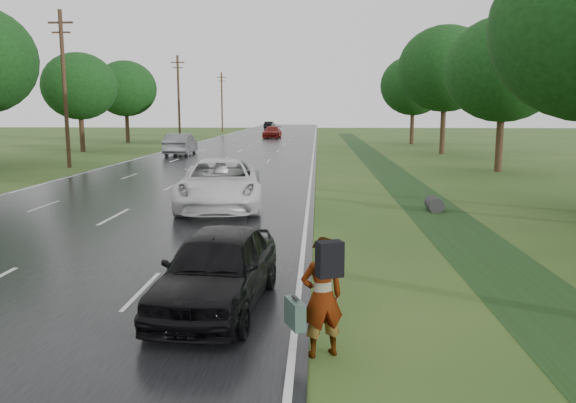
{
  "coord_description": "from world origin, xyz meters",
  "views": [
    {
      "loc": [
        7.11,
        -10.98,
        3.74
      ],
      "look_at": [
        6.33,
        3.92,
        1.3
      ],
      "focal_mm": 35.0,
      "sensor_mm": 36.0,
      "label": 1
    }
  ],
  "objects_px": {
    "silver_sedan": "(181,144)",
    "dark_sedan": "(217,268)",
    "white_pickup": "(220,184)",
    "pedestrian": "(321,295)"
  },
  "relations": [
    {
      "from": "dark_sedan",
      "to": "pedestrian",
      "type": "bearing_deg",
      "value": -40.32
    },
    {
      "from": "pedestrian",
      "to": "dark_sedan",
      "type": "distance_m",
      "value": 2.76
    },
    {
      "from": "pedestrian",
      "to": "silver_sedan",
      "type": "xyz_separation_m",
      "value": [
        -11.42,
        37.98,
        -0.04
      ]
    },
    {
      "from": "dark_sedan",
      "to": "white_pickup",
      "type": "bearing_deg",
      "value": 104.76
    },
    {
      "from": "silver_sedan",
      "to": "dark_sedan",
      "type": "bearing_deg",
      "value": 102.72
    },
    {
      "from": "pedestrian",
      "to": "dark_sedan",
      "type": "height_order",
      "value": "pedestrian"
    },
    {
      "from": "pedestrian",
      "to": "dark_sedan",
      "type": "bearing_deg",
      "value": -67.28
    },
    {
      "from": "white_pickup",
      "to": "silver_sedan",
      "type": "relative_size",
      "value": 1.23
    },
    {
      "from": "white_pickup",
      "to": "silver_sedan",
      "type": "xyz_separation_m",
      "value": [
        -7.64,
        25.08,
        -0.03
      ]
    },
    {
      "from": "dark_sedan",
      "to": "silver_sedan",
      "type": "distance_m",
      "value": 37.24
    }
  ]
}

